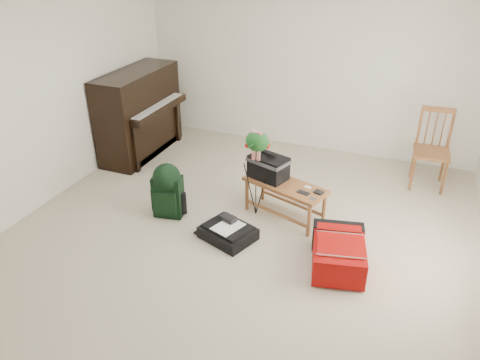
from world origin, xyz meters
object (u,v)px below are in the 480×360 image
at_px(dining_chair, 432,150).
at_px(flower_stand, 257,174).
at_px(bench, 272,174).
at_px(black_duffel, 228,232).
at_px(red_suitcase, 339,250).
at_px(green_backpack, 167,188).
at_px(piano, 140,115).

bearing_deg(dining_chair, flower_stand, -143.38).
height_order(bench, dining_chair, dining_chair).
distance_m(dining_chair, black_duffel, 2.92).
xyz_separation_m(red_suitcase, green_backpack, (-2.05, 0.17, 0.20)).
relative_size(bench, red_suitcase, 1.25).
relative_size(piano, flower_stand, 1.37).
bearing_deg(bench, red_suitcase, -15.62).
height_order(piano, dining_chair, piano).
xyz_separation_m(dining_chair, black_duffel, (-1.96, -2.13, -0.42)).
xyz_separation_m(bench, red_suitcase, (0.94, -0.64, -0.36)).
relative_size(green_backpack, flower_stand, 0.61).
relative_size(piano, green_backpack, 2.25).
bearing_deg(red_suitcase, green_backpack, 162.53).
relative_size(dining_chair, black_duffel, 1.55).
distance_m(bench, red_suitcase, 1.19).
distance_m(dining_chair, flower_stand, 2.40).
height_order(red_suitcase, green_backpack, green_backpack).
bearing_deg(piano, bench, -22.20).
relative_size(dining_chair, flower_stand, 0.93).
xyz_separation_m(red_suitcase, flower_stand, (-1.10, 0.58, 0.37)).
xyz_separation_m(black_duffel, flower_stand, (0.11, 0.59, 0.45)).
bearing_deg(green_backpack, piano, 121.35).
relative_size(bench, black_duffel, 1.59).
xyz_separation_m(piano, black_duffel, (2.09, -1.61, -0.52)).
height_order(piano, red_suitcase, piano).
relative_size(red_suitcase, green_backpack, 1.26).
relative_size(red_suitcase, black_duffel, 1.27).
bearing_deg(bench, flower_stand, -140.95).
relative_size(bench, green_backpack, 1.57).
relative_size(red_suitcase, flower_stand, 0.77).
xyz_separation_m(piano, dining_chair, (4.05, 0.51, -0.10)).
bearing_deg(green_backpack, red_suitcase, -14.67).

